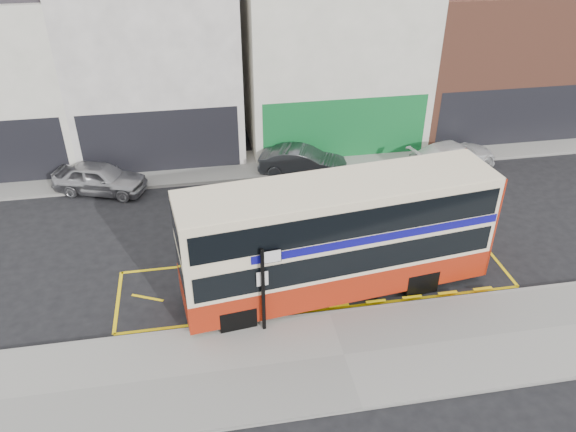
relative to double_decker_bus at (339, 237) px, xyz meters
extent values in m
plane|color=black|center=(-0.57, -0.97, -2.22)|extent=(120.00, 120.00, 0.00)
cube|color=gray|center=(-0.57, -3.27, -2.14)|extent=(40.00, 4.00, 0.15)
cube|color=gray|center=(-0.57, -1.34, -2.14)|extent=(40.00, 0.15, 0.15)
cube|color=gray|center=(-0.57, 10.03, -2.14)|extent=(50.00, 3.00, 0.15)
cube|color=white|center=(-6.07, 14.03, 2.28)|extent=(8.00, 8.00, 9.00)
cube|color=black|center=(-6.07, 10.05, -0.62)|extent=(7.36, 0.06, 3.20)
cube|color=black|center=(-6.07, 10.07, -0.82)|extent=(5.60, 0.04, 2.00)
cube|color=white|center=(2.93, 14.03, 2.03)|extent=(9.00, 8.00, 8.50)
cube|color=#136D2F|center=(2.93, 10.05, -0.62)|extent=(8.28, 0.06, 3.20)
cube|color=black|center=(2.93, 10.07, -0.82)|extent=(6.30, 0.04, 2.00)
cube|color=brown|center=(11.93, 14.03, 1.53)|extent=(9.00, 8.00, 7.50)
cube|color=black|center=(11.93, 10.05, -0.62)|extent=(8.28, 0.06, 3.20)
cube|color=black|center=(11.93, 10.07, -0.82)|extent=(6.30, 0.04, 2.00)
cube|color=#F6E3BB|center=(-0.03, 0.00, 0.05)|extent=(10.73, 3.63, 3.87)
cube|color=#9C200C|center=(-0.03, 0.00, -1.36)|extent=(10.77, 3.67, 1.05)
cube|color=#9C200C|center=(5.17, 0.62, 0.05)|extent=(0.35, 2.42, 3.87)
cube|color=black|center=(-0.03, 0.00, -0.21)|extent=(10.32, 3.64, 0.91)
cube|color=black|center=(-0.03, 0.00, 1.23)|extent=(10.32, 3.64, 0.96)
cube|color=#0E0B7D|center=(0.91, 0.11, 0.56)|extent=(8.65, 3.43, 0.29)
cube|color=black|center=(-5.24, -0.63, -0.45)|extent=(0.32, 2.19, 1.53)
cube|color=black|center=(-5.24, -0.63, 1.23)|extent=(0.32, 2.19, 0.96)
cube|color=black|center=(-5.23, -0.63, 0.46)|extent=(0.25, 1.67, 0.33)
cube|color=#F6E3BB|center=(-0.03, 0.00, 1.94)|extent=(10.72, 3.53, 0.11)
cylinder|color=black|center=(-3.61, -1.52, -1.74)|extent=(0.98, 0.38, 0.96)
cylinder|color=black|center=(-3.86, 0.62, -1.74)|extent=(0.98, 0.38, 0.96)
cylinder|color=black|center=(2.85, -0.74, -1.74)|extent=(0.98, 0.38, 0.96)
cylinder|color=black|center=(2.59, 1.39, -1.74)|extent=(0.98, 0.38, 0.96)
cube|color=black|center=(-2.79, -1.71, -0.52)|extent=(0.11, 0.11, 3.09)
cube|color=white|center=(-2.49, -1.68, 0.71)|extent=(0.56, 0.09, 0.45)
cube|color=white|center=(-2.80, -1.65, -0.11)|extent=(0.36, 0.06, 0.51)
imported|color=#A2A2A6|center=(-8.89, 8.64, -1.51)|extent=(4.49, 2.94, 1.42)
imported|color=#3D4144|center=(0.52, 8.74, -1.53)|extent=(4.39, 2.76, 1.37)
imported|color=white|center=(7.91, 8.13, -1.55)|extent=(4.94, 3.01, 1.34)
cylinder|color=#311C15|center=(8.61, 11.13, -1.21)|extent=(0.24, 0.24, 2.02)
camera|label=1|loc=(-4.34, -14.99, 10.51)|focal=35.00mm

